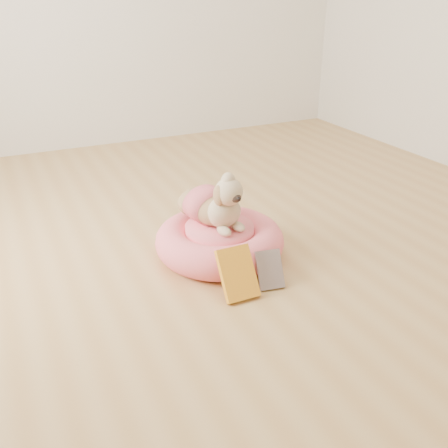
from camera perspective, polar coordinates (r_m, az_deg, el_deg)
name	(u,v)px	position (r m, az deg, el deg)	size (l,w,h in m)	color
floor	(248,255)	(2.49, 2.81, -3.59)	(4.50, 4.50, 0.00)	tan
pet_bed	(220,241)	(2.46, -0.50, -1.94)	(0.63, 0.63, 0.16)	#F86176
dog	(214,195)	(2.38, -1.16, 3.34)	(0.28, 0.41, 0.30)	brown
book_yellow	(238,273)	(2.14, 1.57, -5.66)	(0.15, 0.03, 0.23)	yellow
book_white	(270,270)	(2.22, 5.27, -5.20)	(0.11, 0.02, 0.17)	silver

